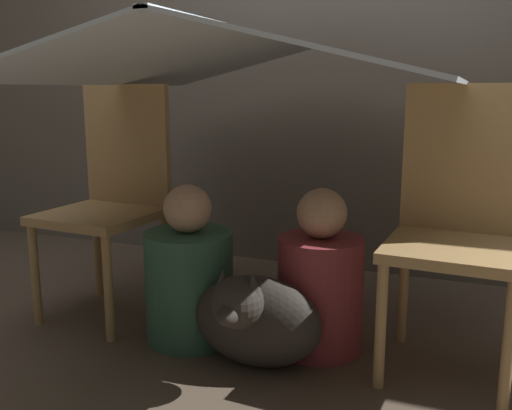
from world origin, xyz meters
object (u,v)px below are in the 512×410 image
at_px(chair_left, 112,192).
at_px(chair_right, 459,218).
at_px(person_second, 320,284).
at_px(dog, 255,318).
at_px(person_front, 189,278).

relative_size(chair_left, chair_right, 1.00).
distance_m(person_second, dog, 0.29).
height_order(person_front, dog, person_front).
distance_m(chair_right, dog, 0.78).
relative_size(chair_right, person_second, 1.60).
height_order(chair_right, person_second, chair_right).
distance_m(person_front, dog, 0.35).
bearing_deg(chair_left, person_second, 0.67).
bearing_deg(person_second, chair_left, 176.40).
relative_size(chair_right, dog, 2.10).
xyz_separation_m(person_front, person_second, (0.49, 0.10, 0.00)).
xyz_separation_m(chair_left, person_front, (0.45, -0.16, -0.28)).
bearing_deg(person_second, chair_right, 7.26).
bearing_deg(chair_right, person_front, -166.77).
bearing_deg(person_second, person_front, -168.79).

